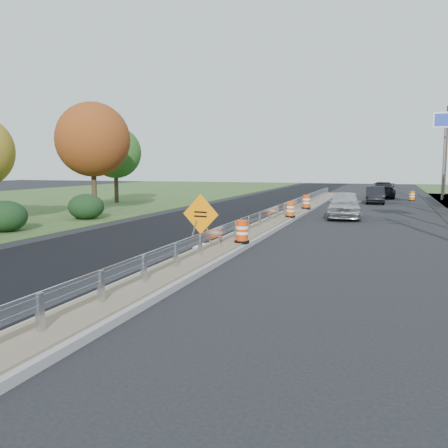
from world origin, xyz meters
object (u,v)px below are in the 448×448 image
(caution_sign, at_px, (201,235))
(car_dark_far, at_px, (383,190))
(barrel_median_mid, at_px, (290,210))
(barrel_median_far, at_px, (306,202))
(car_dark_mid, at_px, (375,195))
(barrel_shoulder_far, at_px, (412,196))
(barrel_median_near, at_px, (242,232))
(car_silver, at_px, (345,205))

(caution_sign, bearing_deg, car_dark_far, 88.60)
(barrel_median_mid, xyz_separation_m, barrel_median_far, (0.00, 5.81, 0.05))
(caution_sign, xyz_separation_m, car_dark_mid, (5.70, 25.95, 0.16))
(car_dark_far, bearing_deg, car_dark_mid, 83.15)
(barrel_shoulder_far, xyz_separation_m, car_dark_far, (-2.56, 3.27, 0.37))
(caution_sign, relative_size, car_dark_mid, 0.50)
(barrel_median_near, height_order, car_dark_far, car_dark_far)
(barrel_median_mid, height_order, barrel_shoulder_far, barrel_median_mid)
(caution_sign, relative_size, car_silver, 0.43)
(barrel_median_far, bearing_deg, caution_sign, -95.06)
(barrel_median_mid, distance_m, car_silver, 3.78)
(car_dark_far, bearing_deg, barrel_median_mid, 75.29)
(barrel_median_near, bearing_deg, car_dark_far, 81.72)
(car_dark_mid, relative_size, car_dark_far, 0.78)
(car_dark_mid, xyz_separation_m, car_dark_far, (0.51, 7.40, 0.09))
(car_silver, bearing_deg, car_dark_mid, 80.13)
(barrel_median_near, relative_size, barrel_median_far, 0.91)
(barrel_shoulder_far, bearing_deg, car_dark_far, 128.07)
(car_dark_far, bearing_deg, barrel_shoulder_far, 125.16)
(car_silver, xyz_separation_m, car_dark_far, (1.93, 20.27, -0.03))
(barrel_median_near, relative_size, barrel_median_mid, 1.02)
(barrel_shoulder_far, relative_size, car_dark_far, 0.16)
(car_dark_far, bearing_deg, barrel_median_near, 78.81)
(barrel_median_mid, bearing_deg, barrel_median_far, 90.00)
(barrel_median_far, distance_m, car_dark_mid, 10.46)
(caution_sign, height_order, barrel_median_mid, caution_sign)
(caution_sign, bearing_deg, barrel_median_mid, 91.34)
(barrel_shoulder_far, xyz_separation_m, car_silver, (-4.49, -17.00, 0.41))
(car_dark_mid, bearing_deg, barrel_median_near, -102.59)
(barrel_median_far, xyz_separation_m, car_dark_mid, (4.25, 9.56, 0.02))
(barrel_median_near, height_order, barrel_shoulder_far, barrel_median_near)
(caution_sign, distance_m, car_silver, 13.76)
(car_silver, relative_size, car_dark_mid, 1.14)
(barrel_shoulder_far, bearing_deg, barrel_median_near, -103.96)
(barrel_median_near, relative_size, car_silver, 0.18)
(caution_sign, distance_m, barrel_median_near, 1.59)
(barrel_median_near, bearing_deg, car_silver, 77.18)
(barrel_median_mid, bearing_deg, caution_sign, -97.81)
(caution_sign, xyz_separation_m, barrel_median_near, (1.45, 0.64, 0.11))
(caution_sign, bearing_deg, barrel_shoulder_far, 82.90)
(barrel_median_near, height_order, car_silver, car_silver)
(barrel_shoulder_far, bearing_deg, barrel_median_mid, -110.56)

